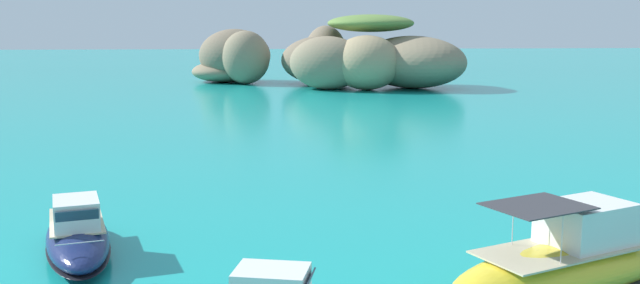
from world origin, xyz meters
TOP-DOWN VIEW (x-y plane):
  - islet_large at (8.59, 77.79)m, footprint 28.83×24.37m
  - islet_small at (-8.70, 85.66)m, footprint 13.20×12.89m
  - motorboat_navy at (-11.05, 9.14)m, footprint 4.56×8.31m
  - motorboat_yellow at (6.61, 4.22)m, footprint 10.66×7.11m

SIDE VIEW (x-z plane):
  - motorboat_navy at x=-11.05m, z-range -0.39..1.96m
  - motorboat_yellow at x=6.61m, z-range -0.59..2.64m
  - islet_small at x=-8.70m, z-range -0.44..7.18m
  - islet_large at x=8.59m, z-range -0.96..8.69m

